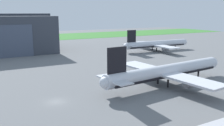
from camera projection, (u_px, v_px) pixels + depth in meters
name	position (u px, v px, depth m)	size (l,w,h in m)	color
ground_plane	(56.00, 102.00, 56.29)	(440.00, 440.00, 0.00)	slate
grass_field_strip	(1.00, 39.00, 188.38)	(440.00, 56.00, 0.08)	#3A7F31
airliner_near_left	(167.00, 72.00, 69.07)	(45.07, 35.48, 12.30)	silver
airliner_far_left	(157.00, 44.00, 130.81)	(41.40, 31.56, 11.72)	silver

